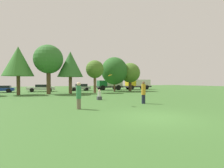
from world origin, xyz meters
TOP-DOWN VIEW (x-y plane):
  - ground_plane at (0.00, 0.00)m, footprint 120.00×120.00m
  - person_thrower at (-2.76, 4.09)m, footprint 0.31×0.31m
  - person_catcher at (2.55, 4.63)m, footprint 0.33×0.33m
  - frisbee at (-0.32, 4.71)m, footprint 0.31×0.28m
  - bystander_sitting at (0.39, 8.74)m, footprint 0.41×0.34m
  - tree_1 at (-7.00, 18.71)m, footprint 3.83×3.83m
  - tree_2 at (-3.32, 18.52)m, footprint 3.94×3.94m
  - tree_3 at (-0.32, 18.69)m, footprint 3.70×3.70m
  - tree_4 at (3.33, 18.36)m, footprint 2.74×2.74m
  - tree_5 at (7.82, 20.77)m, footprint 4.60×4.60m
  - tree_6 at (10.89, 20.50)m, footprint 3.64×3.64m
  - parked_car_blue at (-9.78, 25.46)m, footprint 3.93×2.10m
  - parked_car_white at (-3.87, 25.55)m, footprint 4.61×2.08m
  - parked_car_silver at (2.90, 25.53)m, footprint 3.91×1.98m
  - delivery_truck_green at (9.37, 25.94)m, footprint 5.56×2.53m
  - delivery_truck_yellow at (16.16, 25.79)m, footprint 6.00×2.44m

SIDE VIEW (x-z plane):
  - ground_plane at x=0.00m, z-range 0.00..0.00m
  - bystander_sitting at x=0.39m, z-range -0.08..0.91m
  - parked_car_blue at x=-9.78m, z-range 0.05..1.16m
  - parked_car_white at x=-3.87m, z-range 0.04..1.26m
  - parked_car_silver at x=2.90m, z-range 0.02..1.32m
  - person_catcher at x=2.55m, z-range 0.01..1.75m
  - person_thrower at x=-2.76m, z-range 0.03..1.74m
  - delivery_truck_yellow at x=16.16m, z-range 0.15..2.32m
  - delivery_truck_green at x=9.37m, z-range 0.14..2.46m
  - frisbee at x=-0.32m, z-range 2.12..2.27m
  - tree_6 at x=10.89m, z-range 0.75..5.88m
  - tree_4 at x=3.33m, z-range 1.08..6.07m
  - tree_5 at x=7.82m, z-range 0.61..6.64m
  - tree_3 at x=-0.32m, z-range 1.18..7.30m
  - tree_1 at x=-7.00m, z-range 1.20..7.48m
  - tree_2 at x=-3.32m, z-range 1.36..8.14m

